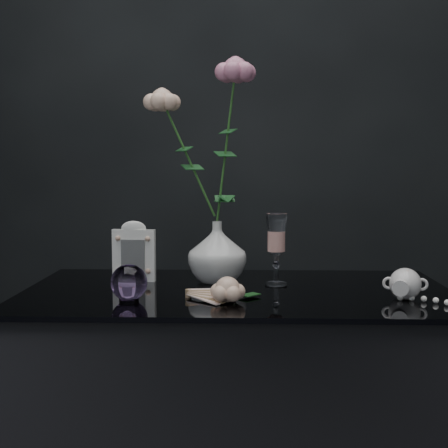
# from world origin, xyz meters

# --- Properties ---
(table) EXTENTS (1.05, 0.58, 0.76)m
(table) POSITION_xyz_m (0.00, 0.05, 0.38)
(table) COLOR black
(table) RESTS_ON ground
(vase) EXTENTS (0.16, 0.16, 0.16)m
(vase) POSITION_xyz_m (-0.05, 0.15, 0.84)
(vase) COLOR silver
(vase) RESTS_ON table
(wine_glass) EXTENTS (0.06, 0.06, 0.18)m
(wine_glass) POSITION_xyz_m (0.10, 0.11, 0.85)
(wine_glass) COLOR white
(wine_glass) RESTS_ON table
(picture_frame) EXTENTS (0.13, 0.10, 0.16)m
(picture_frame) POSITION_xyz_m (-0.27, 0.16, 0.84)
(picture_frame) COLOR white
(picture_frame) RESTS_ON table
(paperweight) EXTENTS (0.10, 0.10, 0.08)m
(paperweight) POSITION_xyz_m (-0.24, -0.09, 0.80)
(paperweight) COLOR #A77AC7
(paperweight) RESTS_ON table
(paper_fan) EXTENTS (0.27, 0.25, 0.02)m
(paper_fan) POSITION_xyz_m (-0.11, -0.05, 0.77)
(paper_fan) COLOR #F9E4C7
(paper_fan) RESTS_ON table
(loose_rose) EXTENTS (0.17, 0.20, 0.06)m
(loose_rose) POSITION_xyz_m (-0.02, -0.10, 0.79)
(loose_rose) COLOR beige
(loose_rose) RESTS_ON table
(pearl_jar) EXTENTS (0.30, 0.31, 0.08)m
(pearl_jar) POSITION_xyz_m (0.39, -0.04, 0.80)
(pearl_jar) COLOR silver
(pearl_jar) RESTS_ON table
(roses) EXTENTS (0.27, 0.11, 0.47)m
(roses) POSITION_xyz_m (-0.08, 0.15, 1.14)
(roses) COLOR beige
(roses) RESTS_ON vase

